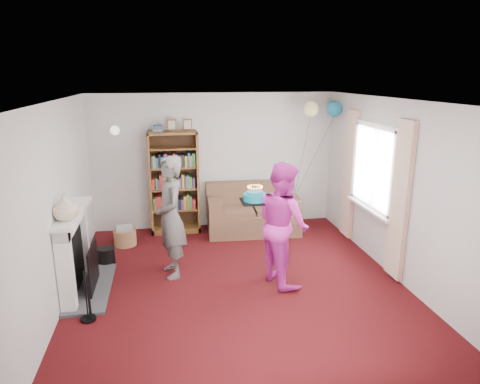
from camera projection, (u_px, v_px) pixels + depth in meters
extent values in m
plane|color=black|center=(238.00, 284.00, 5.94)|extent=(5.00, 5.00, 0.00)
cube|color=silver|center=(215.00, 161.00, 7.99)|extent=(4.50, 0.02, 2.50)
cube|color=silver|center=(56.00, 207.00, 5.22)|extent=(0.02, 5.00, 2.50)
cube|color=silver|center=(396.00, 190.00, 5.99)|extent=(0.02, 5.00, 2.50)
cube|color=white|center=(238.00, 100.00, 5.27)|extent=(4.50, 5.00, 0.01)
cube|color=#3F3F42|center=(90.00, 288.00, 5.78)|extent=(0.55, 1.40, 0.04)
cube|color=white|center=(66.00, 272.00, 5.10)|extent=(0.18, 0.14, 1.06)
cube|color=white|center=(82.00, 239.00, 6.14)|extent=(0.18, 0.14, 1.06)
cube|color=white|center=(71.00, 220.00, 5.50)|extent=(0.18, 1.24, 0.16)
cube|color=white|center=(72.00, 213.00, 5.48)|extent=(0.28, 1.35, 0.05)
cube|color=black|center=(73.00, 258.00, 5.63)|extent=(0.10, 0.80, 0.86)
cube|color=black|center=(93.00, 267.00, 5.71)|extent=(0.02, 0.70, 0.60)
cylinder|color=black|center=(86.00, 296.00, 4.98)|extent=(0.18, 0.18, 0.64)
cylinder|color=black|center=(106.00, 256.00, 6.53)|extent=(0.26, 0.26, 0.26)
cube|color=white|center=(378.00, 126.00, 6.33)|extent=(0.08, 1.30, 0.08)
cube|color=white|center=(371.00, 206.00, 6.66)|extent=(0.08, 1.30, 0.08)
cube|color=white|center=(376.00, 167.00, 6.50)|extent=(0.01, 1.15, 1.20)
cube|color=white|center=(369.00, 208.00, 6.67)|extent=(0.14, 1.32, 0.04)
cube|color=beige|center=(400.00, 201.00, 5.80)|extent=(0.07, 0.38, 2.20)
cube|color=beige|center=(349.00, 174.00, 7.35)|extent=(0.07, 0.38, 2.20)
cylinder|color=gold|center=(115.00, 129.00, 7.46)|extent=(0.04, 0.12, 0.04)
sphere|color=white|center=(115.00, 130.00, 7.38)|extent=(0.16, 0.16, 0.16)
cube|color=#472B14|center=(174.00, 180.00, 7.90)|extent=(0.88, 0.04, 1.85)
cube|color=brown|center=(151.00, 184.00, 7.64)|extent=(0.04, 0.42, 1.85)
cube|color=brown|center=(197.00, 182.00, 7.79)|extent=(0.04, 0.42, 1.85)
cube|color=brown|center=(172.00, 133.00, 7.48)|extent=(0.88, 0.42, 0.04)
cube|color=brown|center=(176.00, 228.00, 7.95)|extent=(0.88, 0.42, 0.10)
cube|color=brown|center=(175.00, 208.00, 7.84)|extent=(0.80, 0.38, 0.03)
cube|color=brown|center=(174.00, 188.00, 7.74)|extent=(0.80, 0.38, 0.02)
cube|color=brown|center=(174.00, 167.00, 7.64)|extent=(0.80, 0.38, 0.02)
cube|color=brown|center=(173.00, 148.00, 7.55)|extent=(0.80, 0.38, 0.02)
cube|color=maroon|center=(158.00, 128.00, 7.39)|extent=(0.16, 0.22, 0.12)
cube|color=brown|center=(172.00, 125.00, 7.49)|extent=(0.16, 0.02, 0.20)
cube|color=brown|center=(187.00, 125.00, 7.54)|extent=(0.16, 0.02, 0.20)
cube|color=brown|center=(253.00, 221.00, 7.89)|extent=(1.65, 0.88, 0.39)
cube|color=brown|center=(250.00, 199.00, 8.10)|extent=(1.65, 0.24, 0.68)
cube|color=brown|center=(215.00, 213.00, 7.72)|extent=(0.24, 0.83, 0.53)
cube|color=brown|center=(290.00, 209.00, 7.96)|extent=(0.24, 0.83, 0.53)
cube|color=brown|center=(234.00, 212.00, 7.69)|extent=(0.70, 0.58, 0.12)
cube|color=brown|center=(274.00, 210.00, 7.82)|extent=(0.70, 0.58, 0.12)
cylinder|color=#A2744C|center=(125.00, 237.00, 7.27)|extent=(0.37, 0.37, 0.28)
cube|color=beige|center=(124.00, 228.00, 7.22)|extent=(0.26, 0.21, 0.06)
imported|color=black|center=(171.00, 217.00, 6.01)|extent=(0.53, 0.70, 1.74)
imported|color=#CA289F|center=(283.00, 223.00, 5.82)|extent=(0.84, 0.97, 1.70)
cube|color=black|center=(255.00, 201.00, 5.83)|extent=(0.38, 0.38, 0.02)
cylinder|color=#0C7990|center=(255.00, 197.00, 5.81)|extent=(0.32, 0.32, 0.10)
cylinder|color=#0C7990|center=(255.00, 193.00, 5.80)|extent=(0.23, 0.23, 0.04)
cylinder|color=pink|center=(262.00, 190.00, 5.80)|extent=(0.01, 0.01, 0.09)
sphere|color=orange|center=(262.00, 186.00, 5.79)|extent=(0.02, 0.02, 0.02)
cylinder|color=pink|center=(261.00, 189.00, 5.84)|extent=(0.01, 0.01, 0.09)
sphere|color=orange|center=(261.00, 186.00, 5.82)|extent=(0.02, 0.02, 0.02)
cylinder|color=pink|center=(259.00, 189.00, 5.86)|extent=(0.01, 0.01, 0.09)
sphere|color=orange|center=(259.00, 185.00, 5.85)|extent=(0.02, 0.02, 0.02)
cylinder|color=pink|center=(256.00, 189.00, 5.88)|extent=(0.01, 0.01, 0.09)
sphere|color=orange|center=(256.00, 185.00, 5.86)|extent=(0.02, 0.02, 0.02)
cylinder|color=pink|center=(254.00, 189.00, 5.88)|extent=(0.01, 0.01, 0.09)
sphere|color=orange|center=(254.00, 185.00, 5.86)|extent=(0.02, 0.02, 0.02)
cylinder|color=pink|center=(251.00, 189.00, 5.86)|extent=(0.01, 0.01, 0.09)
sphere|color=orange|center=(251.00, 185.00, 5.85)|extent=(0.02, 0.02, 0.02)
cylinder|color=pink|center=(249.00, 189.00, 5.84)|extent=(0.01, 0.01, 0.09)
sphere|color=orange|center=(249.00, 186.00, 5.83)|extent=(0.02, 0.02, 0.02)
cylinder|color=pink|center=(248.00, 190.00, 5.81)|extent=(0.01, 0.01, 0.09)
sphere|color=orange|center=(248.00, 186.00, 5.79)|extent=(0.02, 0.02, 0.02)
cylinder|color=pink|center=(248.00, 191.00, 5.77)|extent=(0.01, 0.01, 0.09)
sphere|color=orange|center=(248.00, 187.00, 5.76)|extent=(0.02, 0.02, 0.02)
cylinder|color=pink|center=(249.00, 191.00, 5.74)|extent=(0.01, 0.01, 0.09)
sphere|color=orange|center=(249.00, 188.00, 5.73)|extent=(0.02, 0.02, 0.02)
cylinder|color=pink|center=(251.00, 192.00, 5.71)|extent=(0.01, 0.01, 0.09)
sphere|color=orange|center=(251.00, 188.00, 5.70)|extent=(0.02, 0.02, 0.02)
cylinder|color=pink|center=(254.00, 192.00, 5.70)|extent=(0.01, 0.01, 0.09)
sphere|color=orange|center=(254.00, 189.00, 5.69)|extent=(0.02, 0.02, 0.02)
cylinder|color=pink|center=(256.00, 192.00, 5.70)|extent=(0.01, 0.01, 0.09)
sphere|color=orange|center=(257.00, 189.00, 5.69)|extent=(0.02, 0.02, 0.02)
cylinder|color=pink|center=(259.00, 192.00, 5.71)|extent=(0.01, 0.01, 0.09)
sphere|color=orange|center=(259.00, 188.00, 5.70)|extent=(0.02, 0.02, 0.02)
cylinder|color=pink|center=(261.00, 191.00, 5.74)|extent=(0.01, 0.01, 0.09)
sphere|color=orange|center=(261.00, 188.00, 5.72)|extent=(0.02, 0.02, 0.02)
cylinder|color=pink|center=(262.00, 191.00, 5.77)|extent=(0.01, 0.01, 0.09)
sphere|color=orange|center=(262.00, 187.00, 5.76)|extent=(0.02, 0.02, 0.02)
sphere|color=#3F3F3F|center=(294.00, 198.00, 7.70)|extent=(0.02, 0.02, 0.02)
sphere|color=teal|center=(334.00, 109.00, 7.67)|extent=(0.28, 0.28, 0.28)
sphere|color=#F6EE96|center=(311.00, 109.00, 7.59)|extent=(0.28, 0.28, 0.28)
imported|color=beige|center=(65.00, 207.00, 5.09)|extent=(0.36, 0.36, 0.31)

